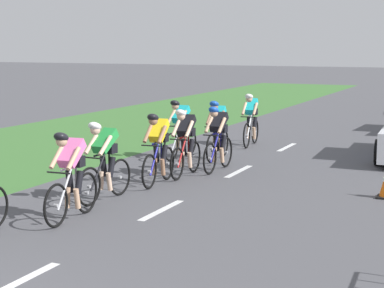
# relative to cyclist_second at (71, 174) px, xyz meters

# --- Properties ---
(grass_verge) EXTENTS (7.00, 60.00, 0.01)m
(grass_verge) POSITION_rel_cyclist_second_xyz_m (-5.73, 8.57, -0.78)
(grass_verge) COLOR #3D7033
(grass_verge) RESTS_ON ground
(lane_markings_centre) EXTENTS (0.14, 17.60, 0.01)m
(lane_markings_centre) POSITION_rel_cyclist_second_xyz_m (1.08, 1.22, -0.78)
(lane_markings_centre) COLOR white
(lane_markings_centre) RESTS_ON ground
(cyclist_second) EXTENTS (0.43, 1.72, 1.56)m
(cyclist_second) POSITION_rel_cyclist_second_xyz_m (0.00, 0.00, 0.00)
(cyclist_second) COLOR black
(cyclist_second) RESTS_ON ground
(cyclist_third) EXTENTS (0.44, 1.72, 1.56)m
(cyclist_third) POSITION_rel_cyclist_second_xyz_m (-0.24, 1.44, 0.00)
(cyclist_third) COLOR black
(cyclist_third) RESTS_ON ground
(cyclist_fourth) EXTENTS (0.44, 1.72, 1.56)m
(cyclist_fourth) POSITION_rel_cyclist_second_xyz_m (0.03, 3.17, 0.00)
(cyclist_fourth) COLOR black
(cyclist_fourth) RESTS_ON ground
(cyclist_fifth) EXTENTS (0.42, 1.72, 1.56)m
(cyclist_fifth) POSITION_rel_cyclist_second_xyz_m (0.19, 4.20, 0.00)
(cyclist_fifth) COLOR black
(cyclist_fifth) RESTS_ON ground
(cyclist_sixth) EXTENTS (0.43, 1.72, 1.56)m
(cyclist_sixth) POSITION_rel_cyclist_second_xyz_m (0.03, 6.50, 0.00)
(cyclist_sixth) COLOR black
(cyclist_sixth) RESTS_ON ground
(cyclist_seventh) EXTENTS (0.42, 1.72, 1.56)m
(cyclist_seventh) POSITION_rel_cyclist_second_xyz_m (0.61, 5.10, 0.00)
(cyclist_seventh) COLOR black
(cyclist_seventh) RESTS_ON ground
(cyclist_eighth) EXTENTS (0.43, 1.72, 1.56)m
(cyclist_eighth) POSITION_rel_cyclist_second_xyz_m (-0.91, 6.27, 0.00)
(cyclist_eighth) COLOR black
(cyclist_eighth) RESTS_ON ground
(cyclist_ninth) EXTENTS (0.44, 1.72, 1.56)m
(cyclist_ninth) POSITION_rel_cyclist_second_xyz_m (0.04, 9.06, 0.00)
(cyclist_ninth) COLOR black
(cyclist_ninth) RESTS_ON ground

